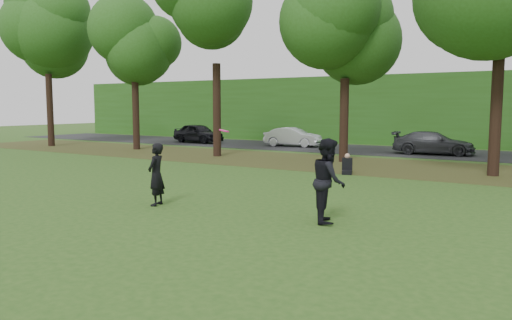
{
  "coord_description": "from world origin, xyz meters",
  "views": [
    {
      "loc": [
        6.4,
        -9.43,
        2.78
      ],
      "look_at": [
        -0.81,
        2.13,
        1.3
      ],
      "focal_mm": 35.0,
      "sensor_mm": 36.0,
      "label": 1
    }
  ],
  "objects_px": {
    "player_left": "(156,174)",
    "frisbee": "(224,131)",
    "seated_person": "(347,166)",
    "player_right": "(329,180)"
  },
  "relations": [
    {
      "from": "player_left",
      "to": "seated_person",
      "type": "distance_m",
      "value": 9.33
    },
    {
      "from": "player_right",
      "to": "seated_person",
      "type": "height_order",
      "value": "player_right"
    },
    {
      "from": "player_right",
      "to": "seated_person",
      "type": "relative_size",
      "value": 2.44
    },
    {
      "from": "seated_person",
      "to": "player_right",
      "type": "bearing_deg",
      "value": -91.26
    },
    {
      "from": "player_left",
      "to": "frisbee",
      "type": "distance_m",
      "value": 2.4
    },
    {
      "from": "player_left",
      "to": "frisbee",
      "type": "relative_size",
      "value": 4.69
    },
    {
      "from": "player_right",
      "to": "frisbee",
      "type": "xyz_separation_m",
      "value": [
        -2.92,
        -0.18,
        1.12
      ]
    },
    {
      "from": "player_left",
      "to": "player_right",
      "type": "xyz_separation_m",
      "value": [
        4.91,
        0.67,
        0.14
      ]
    },
    {
      "from": "player_right",
      "to": "frisbee",
      "type": "distance_m",
      "value": 3.13
    },
    {
      "from": "player_left",
      "to": "seated_person",
      "type": "height_order",
      "value": "player_left"
    }
  ]
}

